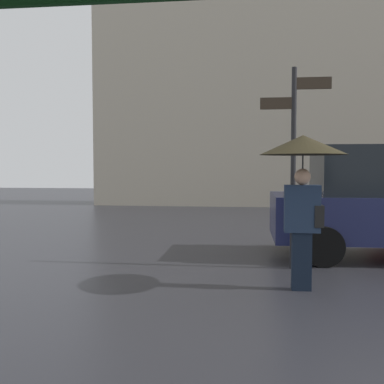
# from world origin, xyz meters

# --- Properties ---
(pedestrian_with_umbrella) EXTENTS (1.12, 1.12, 2.01)m
(pedestrian_with_umbrella) POSITION_xyz_m (-0.56, 3.70, 1.64)
(pedestrian_with_umbrella) COLOR black
(pedestrian_with_umbrella) RESTS_ON ground
(street_signpost) EXTENTS (1.08, 0.08, 3.14)m
(street_signpost) POSITION_xyz_m (-0.55, 4.94, 1.90)
(street_signpost) COLOR black
(street_signpost) RESTS_ON ground
(building_block) EXTENTS (15.11, 2.31, 12.51)m
(building_block) POSITION_xyz_m (0.00, 16.89, 6.25)
(building_block) COLOR #B2A893
(building_block) RESTS_ON ground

